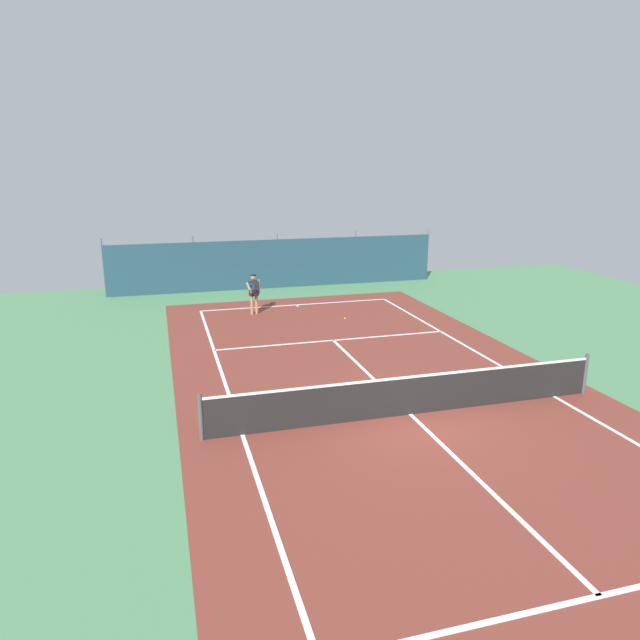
{
  "coord_description": "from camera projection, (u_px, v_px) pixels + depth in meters",
  "views": [
    {
      "loc": [
        -5.65,
        -11.9,
        5.87
      ],
      "look_at": [
        -0.61,
        5.96,
        0.9
      ],
      "focal_mm": 32.34,
      "sensor_mm": 36.0,
      "label": 1
    }
  ],
  "objects": [
    {
      "name": "ground_plane",
      "position": [
        410.0,
        414.0,
        14.06
      ],
      "size": [
        36.0,
        36.0,
        0.0
      ],
      "primitive_type": "plane",
      "color": "#4C8456"
    },
    {
      "name": "court_surface",
      "position": [
        410.0,
        414.0,
        14.06
      ],
      "size": [
        11.02,
        26.6,
        0.01
      ],
      "color": "brown",
      "rests_on": "ground"
    },
    {
      "name": "tennis_net",
      "position": [
        411.0,
        395.0,
        13.93
      ],
      "size": [
        10.12,
        0.1,
        1.1
      ],
      "color": "black",
      "rests_on": "ground"
    },
    {
      "name": "back_fence",
      "position": [
        276.0,
        273.0,
        29.03
      ],
      "size": [
        16.3,
        0.98,
        2.7
      ],
      "color": "#1E3D4C",
      "rests_on": "ground"
    },
    {
      "name": "tennis_player",
      "position": [
        254.0,
        291.0,
        23.34
      ],
      "size": [
        0.63,
        0.8,
        1.64
      ],
      "rotation": [
        0.0,
        0.0,
        3.32
      ],
      "color": "#9E7051",
      "rests_on": "ground"
    },
    {
      "name": "tennis_ball_near_player",
      "position": [
        345.0,
        318.0,
        22.8
      ],
      "size": [
        0.07,
        0.07,
        0.07
      ],
      "primitive_type": "sphere",
      "color": "#CCDB33",
      "rests_on": "ground"
    },
    {
      "name": "parked_car",
      "position": [
        281.0,
        261.0,
        31.67
      ],
      "size": [
        2.11,
        4.25,
        1.68
      ],
      "rotation": [
        0.0,
        0.0,
        3.17
      ],
      "color": "silver",
      "rests_on": "ground"
    }
  ]
}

